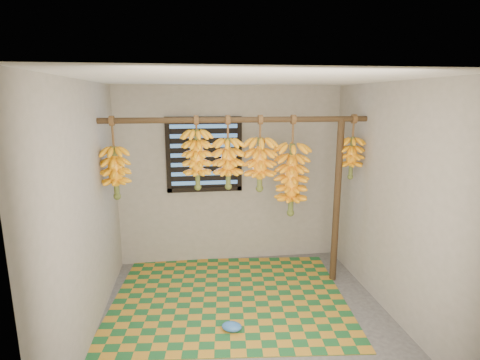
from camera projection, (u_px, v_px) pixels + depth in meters
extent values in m
cube|color=#464646|center=(247.00, 318.00, 3.89)|extent=(3.00, 3.00, 0.01)
cube|color=silver|center=(248.00, 79.00, 3.37)|extent=(3.00, 3.00, 0.01)
cube|color=gray|center=(230.00, 176.00, 5.08)|extent=(3.00, 0.01, 2.40)
cube|color=gray|center=(86.00, 213.00, 3.43)|extent=(0.01, 3.00, 2.40)
cube|color=gray|center=(393.00, 201.00, 3.83)|extent=(0.01, 3.00, 2.40)
cube|color=black|center=(204.00, 155.00, 4.95)|extent=(1.00, 0.04, 1.00)
cylinder|color=#43301A|center=(238.00, 120.00, 4.13)|extent=(3.00, 0.06, 0.06)
cylinder|color=#43301A|center=(337.00, 203.00, 4.51)|extent=(0.08, 0.08, 2.00)
cube|color=#1A5929|center=(229.00, 297.00, 4.29)|extent=(2.79, 2.32, 0.01)
ellipsoid|color=#3069B5|center=(232.00, 327.00, 3.65)|extent=(0.24, 0.21, 0.08)
cylinder|color=brown|center=(113.00, 134.00, 3.98)|extent=(0.02, 0.02, 0.33)
cylinder|color=#4C5923|center=(115.00, 171.00, 4.07)|extent=(0.06, 0.06, 0.53)
cylinder|color=brown|center=(196.00, 125.00, 4.08)|extent=(0.02, 0.02, 0.16)
cylinder|color=#4C5923|center=(197.00, 158.00, 4.16)|extent=(0.06, 0.06, 0.63)
cylinder|color=brown|center=(228.00, 129.00, 4.14)|extent=(0.02, 0.02, 0.26)
cylinder|color=#4C5923|center=(228.00, 162.00, 4.22)|extent=(0.06, 0.06, 0.53)
cylinder|color=brown|center=(260.00, 129.00, 4.19)|extent=(0.02, 0.02, 0.26)
cylinder|color=#4C5923|center=(260.00, 163.00, 4.27)|extent=(0.06, 0.06, 0.57)
cylinder|color=brown|center=(293.00, 132.00, 4.25)|extent=(0.02, 0.02, 0.33)
cylinder|color=#4C5923|center=(292.00, 178.00, 4.36)|extent=(0.06, 0.06, 0.81)
cylinder|color=brown|center=(353.00, 128.00, 4.34)|extent=(0.02, 0.02, 0.27)
cylinder|color=#4C5923|center=(352.00, 156.00, 4.41)|extent=(0.05, 0.05, 0.46)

